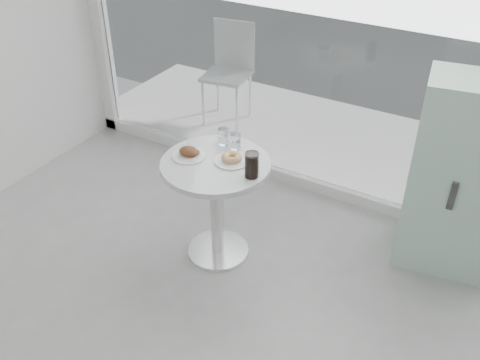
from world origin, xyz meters
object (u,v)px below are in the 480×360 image
Objects in this scene: main_table at (216,190)px; mint_cabinet at (460,179)px; plate_fritter at (189,153)px; water_tumbler_a at (223,138)px; cola_glass at (252,165)px; water_tumbler_b at (235,143)px; patio_chair at (230,66)px; plate_donut at (232,159)px.

main_table is 0.56× the size of mint_cabinet.
water_tumbler_a reaches higher than plate_fritter.
mint_cabinet is at bearing 34.60° from cola_glass.
water_tumbler_b is 0.67× the size of cola_glass.
patio_chair is 1.82m from water_tumbler_a.
plate_fritter is at bearing -75.19° from patio_chair.
water_tumbler_b is (-0.06, 0.15, 0.03)m from plate_donut.
main_table is 0.41m from cola_glass.
plate_fritter is 1.84× the size of water_tumbler_a.
plate_donut is 0.22m from cola_glass.
mint_cabinet is 5.96× the size of plate_donut.
water_tumbler_a is (0.11, 0.25, 0.03)m from plate_fritter.
plate_donut is (0.27, 0.09, -0.01)m from plate_fritter.
plate_fritter is 1.31× the size of cola_glass.
cola_glass is (-1.12, -0.77, 0.17)m from mint_cabinet.
mint_cabinet reaches higher than cola_glass.
plate_fritter is 0.96× the size of plate_donut.
cola_glass is (1.26, -1.82, 0.25)m from patio_chair.
main_table is 0.79× the size of patio_chair.
mint_cabinet is at bearing -32.51° from patio_chair.
main_table is at bearing -161.01° from mint_cabinet.
water_tumbler_b is 0.35m from cola_glass.
cola_glass is (0.36, -0.25, 0.03)m from water_tumbler_a.
mint_cabinet reaches higher than patio_chair.
patio_chair is 4.44× the size of plate_fritter.
water_tumbler_b is (0.10, -0.01, -0.00)m from water_tumbler_a.
patio_chair is 5.81× the size of cola_glass.
main_table is 2.04m from patio_chair.
plate_fritter is at bearing -161.46° from plate_donut.
main_table is 3.36× the size of plate_donut.
patio_chair is at bearing 147.14° from mint_cabinet.
patio_chair is at bearing 121.51° from plate_donut.
cola_glass is (0.47, 0.00, 0.05)m from plate_fritter.
water_tumbler_a is 0.10m from water_tumbler_b.
plate_donut is 0.16m from water_tumbler_b.
main_table is 4.59× the size of cola_glass.
plate_fritter reaches higher than main_table.
main_table is 0.31m from plate_fritter.
plate_fritter is (-1.58, -0.77, 0.11)m from mint_cabinet.
patio_chair is at bearing 124.63° from cola_glass.
water_tumbler_a is (-1.47, -0.52, 0.14)m from mint_cabinet.
plate_fritter is at bearing -162.99° from mint_cabinet.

